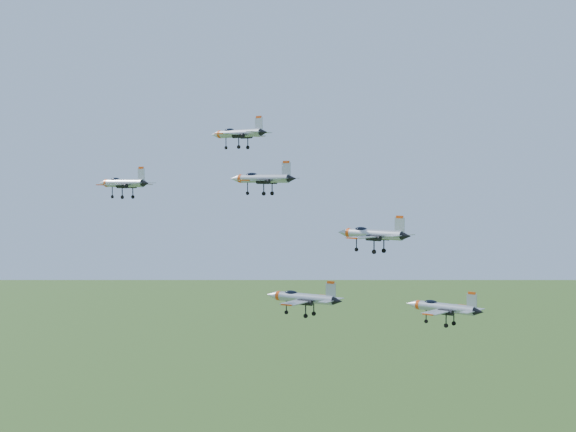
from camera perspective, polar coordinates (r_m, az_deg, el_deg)
The scene contains 6 objects.
jet_lead at distance 143.12m, azimuth -3.58°, elevation 5.89°, with size 13.41×11.07×3.59m.
jet_left_high at distance 125.81m, azimuth -1.89°, elevation 2.69°, with size 12.71×10.47×3.40m.
jet_right_high at distance 113.78m, azimuth -11.67°, elevation 2.32°, with size 10.50×8.66×2.81m.
jet_left_low at distance 119.60m, azimuth 6.00°, elevation -1.27°, with size 13.54×11.28×3.62m.
jet_right_low at distance 103.62m, azimuth 1.04°, elevation -5.83°, with size 11.42×9.43×3.05m.
jet_trail at distance 105.94m, azimuth 10.94°, elevation -6.40°, with size 11.29×9.36×3.02m.
Camera 1 is at (73.40, -96.96, 125.72)m, focal length 50.00 mm.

